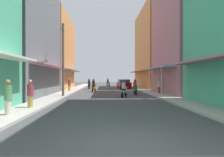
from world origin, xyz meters
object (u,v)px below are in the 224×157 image
at_px(motorbike_orange, 94,86).
at_px(pedestrian_far, 30,95).
at_px(motorbike_black, 89,84).
at_px(motorbike_silver, 108,83).
at_px(pedestrian_midway, 69,85).
at_px(motorbike_green, 135,88).
at_px(utility_pole, 63,60).
at_px(pedestrian_crossing, 159,85).
at_px(parked_car, 124,84).
at_px(pedestrian_foreground, 8,99).
at_px(motorbike_white, 124,89).
at_px(street_sign_no_entry, 161,78).

relative_size(motorbike_orange, pedestrian_far, 1.08).
distance_m(motorbike_black, motorbike_silver, 10.10).
distance_m(pedestrian_midway, pedestrian_far, 14.26).
height_order(motorbike_green, motorbike_orange, same).
xyz_separation_m(motorbike_green, pedestrian_midway, (-7.48, 4.66, 0.15)).
bearing_deg(utility_pole, pedestrian_crossing, 19.41).
distance_m(motorbike_black, utility_pole, 13.26).
bearing_deg(parked_car, pedestrian_foreground, -107.10).
bearing_deg(motorbike_silver, pedestrian_midway, -108.38).
relative_size(motorbike_white, parked_car, 0.41).
height_order(pedestrian_crossing, pedestrian_far, pedestrian_crossing).
distance_m(motorbike_silver, street_sign_no_entry, 24.76).
bearing_deg(motorbike_orange, pedestrian_far, -101.52).
bearing_deg(pedestrian_crossing, street_sign_no_entry, -103.18).
bearing_deg(street_sign_no_entry, pedestrian_foreground, -140.13).
distance_m(motorbike_black, street_sign_no_entry, 16.39).
bearing_deg(pedestrian_midway, parked_car, 46.55).
bearing_deg(motorbike_black, parked_car, 21.45).
bearing_deg(parked_car, motorbike_silver, 107.94).
bearing_deg(motorbike_black, pedestrian_crossing, -49.33).
relative_size(motorbike_orange, utility_pole, 0.27).
height_order(pedestrian_midway, pedestrian_crossing, pedestrian_crossing).
height_order(motorbike_orange, pedestrian_crossing, pedestrian_crossing).
height_order(motorbike_orange, pedestrian_far, pedestrian_far).
bearing_deg(pedestrian_midway, utility_pole, -85.10).
distance_m(motorbike_green, utility_pole, 7.76).
xyz_separation_m(pedestrian_crossing, street_sign_no_entry, (-1.24, -5.30, 0.75)).
distance_m(motorbike_orange, parked_car, 9.45).
xyz_separation_m(motorbike_white, motorbike_silver, (-0.94, 22.78, 0.00)).
height_order(pedestrian_far, utility_pole, utility_pole).
distance_m(pedestrian_foreground, street_sign_no_entry, 11.72).
bearing_deg(pedestrian_far, pedestrian_crossing, 46.45).
bearing_deg(pedestrian_midway, motorbike_silver, 71.62).
bearing_deg(motorbike_green, motorbike_black, 117.46).
relative_size(motorbike_green, pedestrian_midway, 1.07).
xyz_separation_m(motorbike_white, pedestrian_midway, (-6.06, 7.37, 0.15)).
xyz_separation_m(motorbike_orange, pedestrian_foreground, (-3.03, -16.16, 0.14)).
height_order(motorbike_silver, pedestrian_far, pedestrian_far).
bearing_deg(motorbike_green, pedestrian_foreground, -122.22).
relative_size(motorbike_silver, utility_pole, 0.26).
height_order(parked_car, pedestrian_crossing, pedestrian_crossing).
height_order(motorbike_green, pedestrian_crossing, pedestrian_crossing).
bearing_deg(motorbike_orange, motorbike_white, -66.63).
xyz_separation_m(parked_car, street_sign_no_entry, (1.44, -16.97, 0.98)).
relative_size(motorbike_white, pedestrian_midway, 1.02).
distance_m(motorbike_green, pedestrian_foreground, 14.00).
relative_size(pedestrian_far, street_sign_no_entry, 0.63).
distance_m(motorbike_white, pedestrian_far, 9.05).
distance_m(utility_pole, street_sign_no_entry, 8.74).
relative_size(motorbike_green, motorbike_silver, 1.04).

